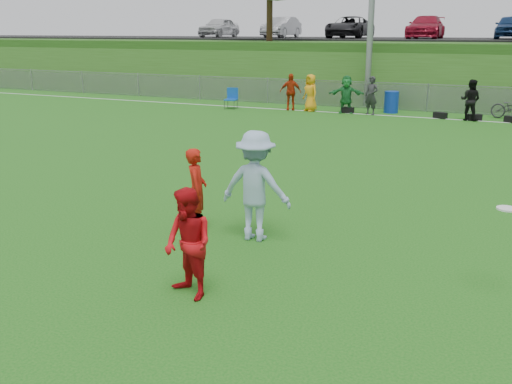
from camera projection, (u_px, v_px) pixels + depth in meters
The scene contains 14 objects.
ground at pixel (241, 275), 8.82m from camera, with size 120.00×120.00×0.00m, color #125813.
sideline_far at pixel (420, 117), 24.63m from camera, with size 60.00×0.10×0.01m, color white.
fence at pixel (427, 98), 26.21m from camera, with size 58.00×0.06×1.30m.
berm at pixel (453, 66), 35.64m from camera, with size 120.00×18.00×3.00m, color #264E16.
parking_lot at pixel (459, 39), 36.98m from camera, with size 120.00×12.00×0.10m, color black.
car_row at pixel (439, 27), 36.34m from camera, with size 32.04×5.18×1.44m.
spectator_row at pixel (357, 95), 25.49m from camera, with size 8.98×0.89×1.69m.
gear_bags at pixel (441, 115), 24.35m from camera, with size 7.46×0.53×0.26m.
player_red_left at pixel (197, 190), 10.59m from camera, with size 0.58×0.38×1.58m, color #B0160C.
player_red_center at pixel (188, 244), 7.91m from camera, with size 0.77×0.60×1.59m, color red.
player_blue at pixel (256, 186), 10.10m from camera, with size 1.28×0.74×1.98m, color #94B1CD.
frisbee at pixel (507, 209), 7.79m from camera, with size 0.27×0.27×0.03m.
recycling_bin at pixel (391, 102), 25.94m from camera, with size 0.65×0.65×0.97m, color #0E319D.
camp_chair at pixel (231, 103), 27.28m from camera, with size 0.62×0.63×0.99m.
Camera 1 is at (3.51, -7.33, 3.66)m, focal length 40.00 mm.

